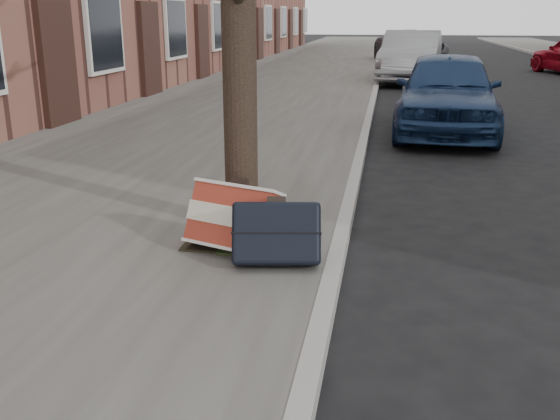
% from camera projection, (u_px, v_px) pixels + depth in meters
% --- Properties ---
extents(ground, '(120.00, 120.00, 0.00)m').
position_uv_depth(ground, '(538.00, 344.00, 3.60)').
color(ground, black).
rests_on(ground, ground).
extents(near_sidewalk, '(5.00, 70.00, 0.12)m').
position_uv_depth(near_sidewalk, '(294.00, 78.00, 18.28)').
color(near_sidewalk, '#65625C').
rests_on(near_sidewalk, ground).
extents(dirt_patch, '(0.85, 0.85, 0.02)m').
position_uv_depth(dirt_patch, '(246.00, 235.00, 5.01)').
color(dirt_patch, black).
rests_on(dirt_patch, near_sidewalk).
extents(suitcase_red, '(0.76, 0.58, 0.52)m').
position_uv_depth(suitcase_red, '(233.00, 218.00, 4.61)').
color(suitcase_red, maroon).
rests_on(suitcase_red, near_sidewalk).
extents(suitcase_navy, '(0.67, 0.46, 0.48)m').
position_uv_depth(suitcase_navy, '(276.00, 233.00, 4.36)').
color(suitcase_navy, black).
rests_on(suitcase_navy, near_sidewalk).
extents(car_near_front, '(1.77, 3.90, 1.30)m').
position_uv_depth(car_near_front, '(447.00, 92.00, 9.88)').
color(car_near_front, navy).
rests_on(car_near_front, ground).
extents(car_near_mid, '(1.93, 4.42, 1.41)m').
position_uv_depth(car_near_mid, '(411.00, 56.00, 17.47)').
color(car_near_mid, '#9EA2A6').
rests_on(car_near_mid, ground).
extents(car_near_back, '(2.98, 4.95, 1.28)m').
position_uv_depth(car_near_back, '(410.00, 47.00, 24.13)').
color(car_near_back, '#36363B').
rests_on(car_near_back, ground).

